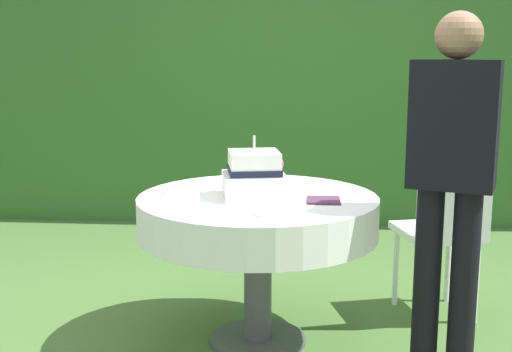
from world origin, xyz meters
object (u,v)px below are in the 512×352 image
at_px(serving_plate_right, 175,192).
at_px(wedding_cake, 255,175).
at_px(serving_plate_far, 284,182).
at_px(serving_plate_left, 267,214).
at_px(cake_table, 258,218).
at_px(garden_chair, 444,223).
at_px(standing_person, 451,170).
at_px(napkin_stack, 323,200).
at_px(serving_plate_near, 237,181).

bearing_deg(serving_plate_right, wedding_cake, -5.98).
relative_size(serving_plate_far, serving_plate_left, 1.08).
relative_size(cake_table, wedding_cake, 3.30).
bearing_deg(serving_plate_far, garden_chair, 0.64).
height_order(cake_table, serving_plate_right, serving_plate_right).
bearing_deg(standing_person, serving_plate_far, 141.99).
bearing_deg(cake_table, standing_person, -15.35).
bearing_deg(garden_chair, serving_plate_right, -167.15).
xyz_separation_m(serving_plate_right, napkin_stack, (0.73, -0.13, -0.00)).
relative_size(cake_table, serving_plate_near, 8.34).
distance_m(serving_plate_near, serving_plate_left, 0.75).
bearing_deg(standing_person, serving_plate_left, -170.33).
bearing_deg(cake_table, serving_plate_far, 71.66).
distance_m(serving_plate_far, serving_plate_left, 0.72).
bearing_deg(cake_table, garden_chair, 20.15).
bearing_deg(serving_plate_near, standing_person, -30.59).
bearing_deg(standing_person, garden_chair, 79.52).
bearing_deg(cake_table, serving_plate_right, 174.44).
xyz_separation_m(cake_table, garden_chair, (0.97, 0.35, -0.10)).
bearing_deg(serving_plate_right, garden_chair, 12.85).
xyz_separation_m(serving_plate_right, garden_chair, (1.38, 0.31, -0.21)).
distance_m(cake_table, garden_chair, 1.03).
relative_size(wedding_cake, serving_plate_near, 2.52).
height_order(serving_plate_far, serving_plate_right, same).
distance_m(serving_plate_right, garden_chair, 1.43).
relative_size(serving_plate_near, standing_person, 0.09).
distance_m(wedding_cake, serving_plate_far, 0.38).
distance_m(napkin_stack, garden_chair, 0.82).
distance_m(cake_table, serving_plate_near, 0.39).
height_order(wedding_cake, garden_chair, wedding_cake).
bearing_deg(napkin_stack, cake_table, 164.01).
bearing_deg(serving_plate_near, serving_plate_left, -74.39).
bearing_deg(standing_person, napkin_stack, 165.02).
xyz_separation_m(serving_plate_right, standing_person, (1.27, -0.28, 0.18)).
bearing_deg(garden_chair, serving_plate_far, -179.36).
xyz_separation_m(cake_table, napkin_stack, (0.31, -0.09, 0.11)).
distance_m(wedding_cake, serving_plate_left, 0.39).
xyz_separation_m(serving_plate_near, serving_plate_right, (-0.28, -0.31, 0.00)).
relative_size(serving_plate_near, napkin_stack, 0.91).
height_order(serving_plate_far, napkin_stack, same).
bearing_deg(serving_plate_left, serving_plate_far, 86.10).
bearing_deg(napkin_stack, standing_person, -14.98).
xyz_separation_m(serving_plate_far, garden_chair, (0.85, 0.01, -0.21)).
bearing_deg(napkin_stack, wedding_cake, 164.91).
bearing_deg(serving_plate_far, serving_plate_left, -93.90).
xyz_separation_m(wedding_cake, serving_plate_left, (0.08, -0.37, -0.10)).
height_order(cake_table, wedding_cake, wedding_cake).
relative_size(wedding_cake, serving_plate_right, 2.64).
distance_m(serving_plate_right, napkin_stack, 0.74).
height_order(serving_plate_near, serving_plate_left, same).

